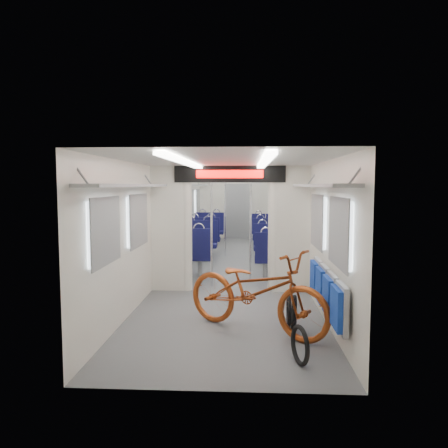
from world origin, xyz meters
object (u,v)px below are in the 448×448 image
(flip_bench, at_px, (326,290))
(seat_bay_far_right, at_px, (267,230))
(bike_hoop_c, at_px, (289,312))
(seat_bay_far_left, at_px, (206,230))
(seat_bay_near_right, at_px, (274,247))
(stanchion_far_left, at_px, (225,215))
(stanchion_far_right, at_px, (251,215))
(stanchion_near_left, at_px, (212,227))
(bicycle, at_px, (256,290))
(bike_hoop_a, at_px, (300,347))
(stanchion_near_right, at_px, (250,225))
(seat_bay_near_left, at_px, (194,244))
(bike_hoop_b, at_px, (294,317))

(flip_bench, height_order, seat_bay_far_right, seat_bay_far_right)
(bike_hoop_c, relative_size, seat_bay_far_left, 0.20)
(seat_bay_near_right, xyz_separation_m, stanchion_far_left, (-1.22, 1.98, 0.61))
(flip_bench, relative_size, seat_bay_far_left, 0.93)
(stanchion_far_right, bearing_deg, stanchion_near_left, -103.35)
(bicycle, relative_size, bike_hoop_c, 4.76)
(bike_hoop_a, bearing_deg, seat_bay_near_right, 89.56)
(bike_hoop_a, relative_size, stanchion_near_right, 0.19)
(stanchion_far_right, bearing_deg, stanchion_near_right, -90.84)
(seat_bay_near_left, xyz_separation_m, stanchion_far_left, (0.65, 1.67, 0.58))
(bike_hoop_a, distance_m, seat_bay_far_left, 8.90)
(stanchion_near_left, distance_m, stanchion_far_left, 3.60)
(bike_hoop_a, height_order, bike_hoop_b, bike_hoop_b)
(bicycle, bearing_deg, seat_bay_far_left, 43.08)
(seat_bay_near_right, distance_m, stanchion_far_left, 2.40)
(flip_bench, height_order, stanchion_far_right, stanchion_far_right)
(seat_bay_far_left, bearing_deg, stanchion_near_right, -73.89)
(stanchion_far_left, bearing_deg, stanchion_near_right, -77.93)
(bicycle, relative_size, stanchion_far_right, 0.93)
(seat_bay_far_right, bearing_deg, stanchion_far_right, -104.32)
(bike_hoop_b, bearing_deg, seat_bay_near_right, 90.03)
(bike_hoop_c, bearing_deg, seat_bay_near_left, 113.29)
(seat_bay_far_left, bearing_deg, seat_bay_far_right, 7.97)
(stanchion_far_left, relative_size, stanchion_far_right, 1.00)
(seat_bay_far_right, distance_m, stanchion_far_left, 2.19)
(stanchion_near_left, xyz_separation_m, stanchion_far_left, (0.08, 3.59, 0.00))
(seat_bay_far_left, bearing_deg, bike_hoop_c, -76.08)
(bike_hoop_c, bearing_deg, stanchion_near_right, 100.34)
(stanchion_near_left, bearing_deg, bike_hoop_c, -61.64)
(seat_bay_far_left, height_order, stanchion_far_left, stanchion_far_left)
(bicycle, relative_size, seat_bay_near_right, 1.03)
(bike_hoop_a, height_order, stanchion_near_right, stanchion_near_right)
(bicycle, bearing_deg, flip_bench, -59.21)
(stanchion_near_right, bearing_deg, seat_bay_far_left, 106.11)
(stanchion_near_left, bearing_deg, bicycle, -72.79)
(stanchion_near_left, bearing_deg, stanchion_far_right, 76.65)
(bike_hoop_c, relative_size, stanchion_far_left, 0.20)
(bicycle, bearing_deg, bike_hoop_b, -65.54)
(bike_hoop_b, distance_m, seat_bay_far_left, 7.93)
(seat_bay_near_right, relative_size, stanchion_far_left, 0.90)
(stanchion_far_right, bearing_deg, stanchion_far_left, 157.00)
(bike_hoop_b, height_order, stanchion_far_left, stanchion_far_left)
(stanchion_near_right, bearing_deg, stanchion_near_left, -145.57)
(flip_bench, relative_size, stanchion_near_right, 0.93)
(seat_bay_near_left, height_order, stanchion_near_left, stanchion_near_left)
(bike_hoop_a, relative_size, stanchion_far_left, 0.19)
(bike_hoop_b, relative_size, seat_bay_near_right, 0.25)
(bicycle, xyz_separation_m, stanchion_far_right, (-0.01, 5.87, 0.59))
(bike_hoop_c, distance_m, stanchion_far_right, 5.73)
(seat_bay_far_left, relative_size, stanchion_far_right, 0.99)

